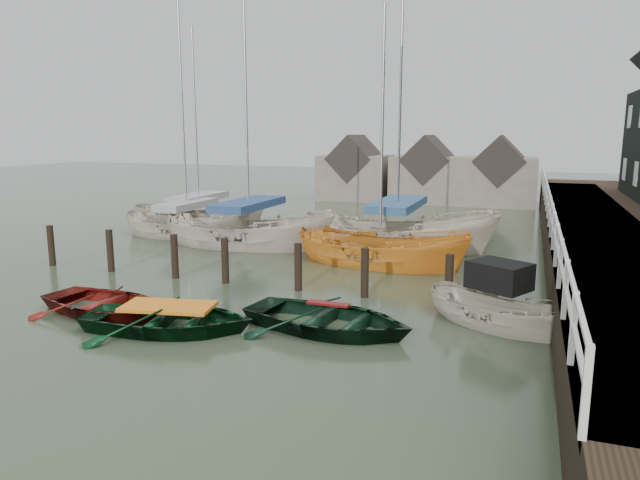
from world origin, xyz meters
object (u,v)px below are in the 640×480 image
at_px(motorboat, 496,321).
at_px(sailboat_e, 200,227).
at_px(rowboat_red, 108,314).
at_px(rowboat_dkgreen, 328,330).
at_px(sailboat_a, 188,235).
at_px(sailboat_d, 397,248).
at_px(sailboat_b, 249,244).
at_px(rowboat_green, 170,330).
at_px(sailboat_c, 380,264).

height_order(motorboat, sailboat_e, sailboat_e).
xyz_separation_m(rowboat_red, rowboat_dkgreen, (5.65, 0.79, 0.00)).
height_order(rowboat_dkgreen, sailboat_e, sailboat_e).
distance_m(sailboat_a, sailboat_d, 9.30).
relative_size(motorboat, sailboat_e, 0.38).
bearing_deg(motorboat, sailboat_b, 84.96).
distance_m(rowboat_green, sailboat_c, 8.83).
bearing_deg(rowboat_dkgreen, motorboat, -57.41).
distance_m(rowboat_red, sailboat_a, 10.97).
relative_size(sailboat_a, sailboat_c, 1.17).
bearing_deg(sailboat_e, motorboat, -137.70).
bearing_deg(sailboat_c, motorboat, -131.90).
distance_m(rowboat_dkgreen, sailboat_c, 7.10).
xyz_separation_m(rowboat_red, sailboat_d, (5.05, 10.61, 0.06)).
bearing_deg(motorboat, rowboat_green, 141.44).
bearing_deg(sailboat_e, rowboat_red, -171.34).
xyz_separation_m(sailboat_b, sailboat_c, (5.80, -1.35, -0.05)).
height_order(sailboat_b, sailboat_d, sailboat_b).
xyz_separation_m(rowboat_green, sailboat_b, (-2.92, 9.71, 0.06)).
xyz_separation_m(sailboat_a, sailboat_e, (-0.68, 2.05, -0.01)).
bearing_deg(sailboat_a, sailboat_c, -106.51).
height_order(rowboat_red, sailboat_c, sailboat_c).
xyz_separation_m(rowboat_red, rowboat_green, (2.19, -0.49, 0.00)).
xyz_separation_m(motorboat, sailboat_e, (-14.21, 9.72, -0.06)).
distance_m(rowboat_green, rowboat_dkgreen, 3.69).
xyz_separation_m(rowboat_green, rowboat_dkgreen, (3.46, 1.28, 0.00)).
distance_m(rowboat_red, rowboat_green, 2.24).
xyz_separation_m(rowboat_red, sailboat_a, (-4.24, 10.12, 0.07)).
relative_size(sailboat_b, sailboat_d, 1.02).
bearing_deg(sailboat_e, rowboat_green, -164.04).
xyz_separation_m(rowboat_dkgreen, sailboat_c, (-0.58, 7.07, 0.01)).
xyz_separation_m(sailboat_a, sailboat_c, (9.30, -2.26, -0.06)).
distance_m(rowboat_dkgreen, motorboat, 4.01).
distance_m(rowboat_red, sailboat_b, 9.24).
bearing_deg(rowboat_dkgreen, sailboat_d, 11.56).
bearing_deg(rowboat_green, rowboat_red, 65.62).
height_order(rowboat_red, motorboat, motorboat).
relative_size(sailboat_c, sailboat_e, 0.94).
height_order(rowboat_red, sailboat_e, sailboat_e).
xyz_separation_m(rowboat_green, motorboat, (7.11, 2.94, 0.12)).
distance_m(motorboat, sailboat_c, 6.87).
bearing_deg(sailboat_d, sailboat_c, 177.29).
bearing_deg(sailboat_d, rowboat_green, 162.47).
bearing_deg(sailboat_a, rowboat_dkgreen, -136.20).
height_order(rowboat_red, sailboat_b, sailboat_b).
height_order(rowboat_red, sailboat_a, sailboat_a).
bearing_deg(rowboat_red, sailboat_a, 31.45).
bearing_deg(rowboat_red, sailboat_b, 13.27).
bearing_deg(sailboat_e, sailboat_b, -138.56).
bearing_deg(rowboat_green, sailboat_c, -30.74).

